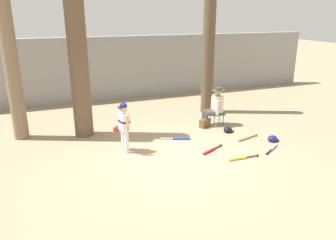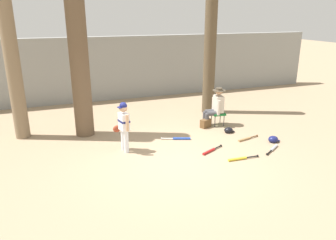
# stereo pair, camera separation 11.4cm
# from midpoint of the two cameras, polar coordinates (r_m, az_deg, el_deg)

# --- Properties ---
(ground_plane) EXTENTS (60.00, 60.00, 0.00)m
(ground_plane) POSITION_cam_midpoint_polar(r_m,az_deg,el_deg) (7.85, 1.22, -7.26)
(ground_plane) COLOR #9E8466
(concrete_back_wall) EXTENTS (18.00, 0.36, 2.52)m
(concrete_back_wall) POSITION_cam_midpoint_polar(r_m,az_deg,el_deg) (13.44, -9.40, 8.96)
(concrete_back_wall) COLOR gray
(concrete_back_wall) RESTS_ON ground
(tree_near_player) EXTENTS (0.88, 0.88, 5.08)m
(tree_near_player) POSITION_cam_midpoint_polar(r_m,az_deg,el_deg) (9.31, -15.79, 9.62)
(tree_near_player) COLOR brown
(tree_near_player) RESTS_ON ground
(tree_behind_spectator) EXTENTS (0.54, 0.54, 5.81)m
(tree_behind_spectator) POSITION_cam_midpoint_polar(r_m,az_deg,el_deg) (11.31, 6.93, 14.42)
(tree_behind_spectator) COLOR brown
(tree_behind_spectator) RESTS_ON ground
(young_ballplayer) EXTENTS (0.40, 0.57, 1.31)m
(young_ballplayer) POSITION_cam_midpoint_polar(r_m,az_deg,el_deg) (8.20, -8.21, -0.68)
(young_ballplayer) COLOR white
(young_ballplayer) RESTS_ON ground
(folding_stool) EXTENTS (0.44, 0.44, 0.41)m
(folding_stool) POSITION_cam_midpoint_polar(r_m,az_deg,el_deg) (10.33, 8.29, 1.10)
(folding_stool) COLOR #196B2D
(folding_stool) RESTS_ON ground
(seated_spectator) EXTENTS (0.67, 0.54, 1.20)m
(seated_spectator) POSITION_cam_midpoint_polar(r_m,az_deg,el_deg) (10.22, 7.85, 2.54)
(seated_spectator) COLOR #47474C
(seated_spectator) RESTS_ON ground
(handbag_beside_stool) EXTENTS (0.38, 0.29, 0.26)m
(handbag_beside_stool) POSITION_cam_midpoint_polar(r_m,az_deg,el_deg) (10.13, 6.18, -0.56)
(handbag_beside_stool) COLOR brown
(handbag_beside_stool) RESTS_ON ground
(tree_far_left) EXTENTS (0.61, 0.61, 6.40)m
(tree_far_left) POSITION_cam_midpoint_polar(r_m,az_deg,el_deg) (9.62, -26.81, 13.38)
(tree_far_left) COLOR #7F6B51
(tree_far_left) RESTS_ON ground
(bat_red_barrel) EXTENTS (0.72, 0.39, 0.07)m
(bat_red_barrel) POSITION_cam_midpoint_polar(r_m,az_deg,el_deg) (8.41, 7.07, -5.35)
(bat_red_barrel) COLOR red
(bat_red_barrel) RESTS_ON ground
(bat_yellow_trainer) EXTENTS (0.82, 0.10, 0.07)m
(bat_yellow_trainer) POSITION_cam_midpoint_polar(r_m,az_deg,el_deg) (8.11, 12.14, -6.57)
(bat_yellow_trainer) COLOR yellow
(bat_yellow_trainer) RESTS_ON ground
(bat_blue_youth) EXTENTS (0.79, 0.35, 0.07)m
(bat_blue_youth) POSITION_cam_midpoint_polar(r_m,az_deg,el_deg) (9.13, 1.60, -3.26)
(bat_blue_youth) COLOR #2347AD
(bat_blue_youth) RESTS_ON ground
(bat_wood_tan) EXTENTS (0.73, 0.23, 0.07)m
(bat_wood_tan) POSITION_cam_midpoint_polar(r_m,az_deg,el_deg) (9.37, 13.12, -3.17)
(bat_wood_tan) COLOR tan
(bat_wood_tan) RESTS_ON ground
(bat_aluminum_silver) EXTENTS (0.65, 0.46, 0.07)m
(bat_aluminum_silver) POSITION_cam_midpoint_polar(r_m,az_deg,el_deg) (8.92, 17.60, -4.69)
(bat_aluminum_silver) COLOR #B7BCC6
(bat_aluminum_silver) RESTS_ON ground
(batting_helmet_black) EXTENTS (0.31, 0.24, 0.18)m
(batting_helmet_black) POSITION_cam_midpoint_polar(r_m,az_deg,el_deg) (9.81, 10.15, -1.72)
(batting_helmet_black) COLOR black
(batting_helmet_black) RESTS_ON ground
(batting_helmet_navy) EXTENTS (0.32, 0.25, 0.19)m
(batting_helmet_navy) POSITION_cam_midpoint_polar(r_m,az_deg,el_deg) (9.41, 17.57, -3.16)
(batting_helmet_navy) COLOR navy
(batting_helmet_navy) RESTS_ON ground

